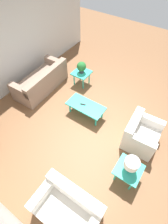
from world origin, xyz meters
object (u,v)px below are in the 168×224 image
at_px(loveseat, 68,209).
at_px(side_table_plant, 82,74).
at_px(table_lamp, 131,164).
at_px(side_table_lamp, 128,170).
at_px(coffee_table, 86,107).
at_px(armchair, 140,135).
at_px(sofa, 42,81).
at_px(potted_plant, 82,67).

height_order(loveseat, side_table_plant, loveseat).
bearing_deg(table_lamp, side_table_lamp, 165.96).
bearing_deg(coffee_table, side_table_plant, -50.26).
xyz_separation_m(armchair, side_table_plant, (2.59, -1.09, 0.09)).
bearing_deg(sofa, side_table_lamp, 69.63).
relative_size(coffee_table, side_table_plant, 1.99).
relative_size(loveseat, side_table_plant, 2.25).
relative_size(loveseat, coffee_table, 1.13).
height_order(armchair, side_table_plant, armchair).
xyz_separation_m(sofa, table_lamp, (-3.71, 1.21, 0.45)).
bearing_deg(coffee_table, sofa, -4.26).
bearing_deg(table_lamp, loveseat, 64.27).
relative_size(sofa, side_table_lamp, 3.48).
distance_m(side_table_lamp, potted_plant, 3.50).
height_order(armchair, coffee_table, armchair).
distance_m(armchair, potted_plant, 2.84).
xyz_separation_m(potted_plant, table_lamp, (-2.74, 2.16, 0.04)).
xyz_separation_m(sofa, side_table_plant, (-0.97, -0.96, 0.12)).
bearing_deg(side_table_plant, loveseat, 121.16).
height_order(armchair, potted_plant, potted_plant).
relative_size(sofa, armchair, 2.07).
xyz_separation_m(side_table_plant, table_lamp, (-2.74, 2.16, 0.33)).
bearing_deg(potted_plant, armchair, 157.23).
relative_size(side_table_plant, side_table_lamp, 1.00).
bearing_deg(armchair, coffee_table, 86.79).
bearing_deg(loveseat, coffee_table, 116.07).
distance_m(armchair, loveseat, 2.44).
xyz_separation_m(coffee_table, table_lamp, (-1.83, 1.07, 0.39)).
height_order(coffee_table, table_lamp, table_lamp).
distance_m(coffee_table, side_table_plant, 1.43).
xyz_separation_m(side_table_plant, potted_plant, (0.00, -0.00, 0.29)).
xyz_separation_m(coffee_table, potted_plant, (0.91, -1.10, 0.35)).
height_order(loveseat, coffee_table, loveseat).
xyz_separation_m(armchair, loveseat, (0.49, 2.39, -0.01)).
distance_m(sofa, armchair, 3.56).
bearing_deg(table_lamp, side_table_plant, -38.28).
bearing_deg(loveseat, potted_plant, 120.65).
relative_size(sofa, table_lamp, 5.03).
height_order(sofa, coffee_table, sofa).
distance_m(coffee_table, potted_plant, 1.47).
xyz_separation_m(sofa, coffee_table, (-1.88, 0.14, 0.05)).
xyz_separation_m(armchair, coffee_table, (1.68, 0.01, 0.03)).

